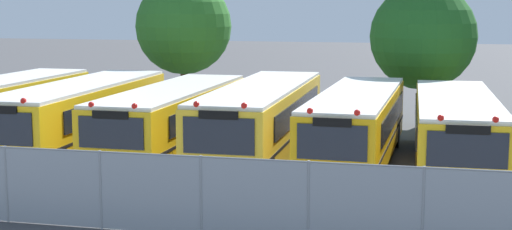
{
  "coord_description": "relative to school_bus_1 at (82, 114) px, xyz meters",
  "views": [
    {
      "loc": [
        5.79,
        -25.29,
        5.5
      ],
      "look_at": [
        -0.15,
        0.0,
        1.6
      ],
      "focal_mm": 52.6,
      "sensor_mm": 36.0,
      "label": 1
    }
  ],
  "objects": [
    {
      "name": "school_bus_1",
      "position": [
        0.0,
        0.0,
        0.0
      ],
      "size": [
        2.71,
        11.14,
        2.71
      ],
      "rotation": [
        0.0,
        0.0,
        3.15
      ],
      "color": "yellow",
      "rests_on": "ground_plane"
    },
    {
      "name": "tree_1",
      "position": [
        0.48,
        10.11,
        3.01
      ],
      "size": [
        4.74,
        4.74,
        6.72
      ],
      "color": "#4C3823",
      "rests_on": "ground_plane"
    },
    {
      "name": "school_bus_4",
      "position": [
        10.12,
        0.08,
        -0.03
      ],
      "size": [
        2.71,
        10.88,
        2.65
      ],
      "rotation": [
        0.0,
        0.0,
        3.11
      ],
      "color": "#EAA80C",
      "rests_on": "ground_plane"
    },
    {
      "name": "school_bus_2",
      "position": [
        3.45,
        0.31,
        -0.06
      ],
      "size": [
        2.73,
        10.75,
        2.59
      ],
      "rotation": [
        0.0,
        0.0,
        3.13
      ],
      "color": "yellow",
      "rests_on": "ground_plane"
    },
    {
      "name": "tree_2",
      "position": [
        12.04,
        8.65,
        2.6
      ],
      "size": [
        4.66,
        4.66,
        6.36
      ],
      "color": "#4C3823",
      "rests_on": "ground_plane"
    },
    {
      "name": "ground_plane",
      "position": [
        6.74,
        0.14,
        -1.43
      ],
      "size": [
        160.0,
        160.0,
        0.0
      ],
      "primitive_type": "plane",
      "color": "#424244"
    },
    {
      "name": "school_bus_3",
      "position": [
        6.77,
        0.22,
        0.03
      ],
      "size": [
        2.66,
        11.42,
        2.76
      ],
      "rotation": [
        0.0,
        0.0,
        3.15
      ],
      "color": "yellow",
      "rests_on": "ground_plane"
    },
    {
      "name": "school_bus_5",
      "position": [
        13.37,
        0.05,
        -0.06
      ],
      "size": [
        2.84,
        10.82,
        2.59
      ],
      "rotation": [
        0.0,
        0.0,
        3.17
      ],
      "color": "yellow",
      "rests_on": "ground_plane"
    },
    {
      "name": "chainlink_fence",
      "position": [
        7.33,
        -8.71,
        -0.41
      ],
      "size": [
        25.66,
        0.07,
        1.96
      ],
      "color": "#9EA0A3",
      "rests_on": "ground_plane"
    }
  ]
}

